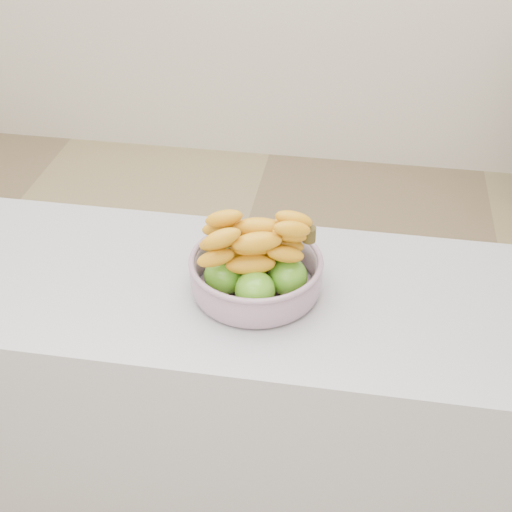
{
  "coord_description": "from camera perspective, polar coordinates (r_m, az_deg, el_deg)",
  "views": [
    {
      "loc": [
        0.54,
        -1.72,
        1.98
      ],
      "look_at": [
        0.32,
        -0.39,
        1.0
      ],
      "focal_mm": 50.0,
      "sensor_mm": 36.0,
      "label": 1
    }
  ],
  "objects": [
    {
      "name": "ground",
      "position": [
        2.68,
        -5.51,
        -11.93
      ],
      "size": [
        4.0,
        4.0,
        0.0
      ],
      "primitive_type": "plane",
      "color": "#99885D",
      "rests_on": "ground"
    },
    {
      "name": "counter",
      "position": [
        2.1,
        -8.82,
        -11.36
      ],
      "size": [
        2.0,
        0.6,
        0.9
      ],
      "primitive_type": "cube",
      "color": "#9D9DA5",
      "rests_on": "ground"
    },
    {
      "name": "fruit_bowl",
      "position": [
        1.69,
        -0.01,
        -0.96
      ],
      "size": [
        0.32,
        0.32,
        0.2
      ],
      "rotation": [
        0.0,
        0.0,
        0.14
      ],
      "color": "#A0ADC0",
      "rests_on": "counter"
    }
  ]
}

